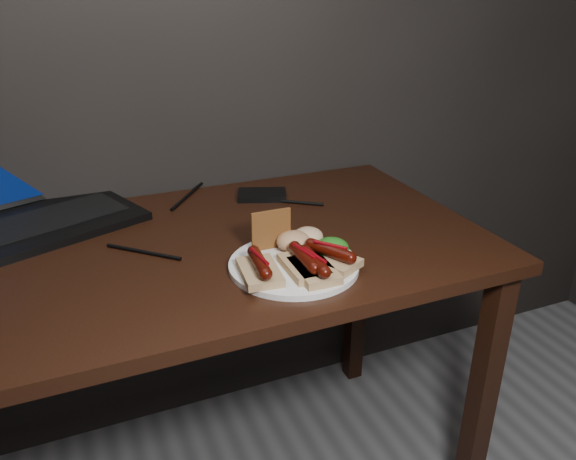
{
  "coord_description": "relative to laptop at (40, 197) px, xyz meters",
  "views": [
    {
      "loc": [
        -0.17,
        0.3,
        1.28
      ],
      "look_at": [
        0.22,
        1.24,
        0.82
      ],
      "focal_mm": 35.0,
      "sensor_mm": 36.0,
      "label": 1
    }
  ],
  "objects": [
    {
      "name": "plate",
      "position": [
        0.46,
        -0.47,
        -0.05
      ],
      "size": [
        0.32,
        0.32,
        0.01
      ],
      "primitive_type": "cylinder",
      "rotation": [
        0.0,
        0.0,
        -0.26
      ],
      "color": "white",
      "rests_on": "desk"
    },
    {
      "name": "bread_sausage_left",
      "position": [
        0.37,
        -0.49,
        -0.02
      ],
      "size": [
        0.08,
        0.12,
        0.04
      ],
      "color": "tan",
      "rests_on": "plate"
    },
    {
      "name": "salad_greens",
      "position": [
        0.54,
        -0.47,
        -0.02
      ],
      "size": [
        0.07,
        0.07,
        0.04
      ],
      "primitive_type": "ellipsoid",
      "color": "#195210",
      "rests_on": "plate"
    },
    {
      "name": "bread_sausage_extra",
      "position": [
        0.47,
        -0.53,
        -0.02
      ],
      "size": [
        0.07,
        0.12,
        0.04
      ],
      "color": "tan",
      "rests_on": "plate"
    },
    {
      "name": "bread_sausage_right",
      "position": [
        0.52,
        -0.5,
        -0.02
      ],
      "size": [
        0.12,
        0.13,
        0.04
      ],
      "color": "tan",
      "rests_on": "plate"
    },
    {
      "name": "salsa_mound",
      "position": [
        0.48,
        -0.42,
        -0.02
      ],
      "size": [
        0.07,
        0.07,
        0.04
      ],
      "primitive_type": "ellipsoid",
      "color": "#A02F10",
      "rests_on": "plate"
    },
    {
      "name": "hard_drive",
      "position": [
        0.53,
        -0.08,
        -0.04
      ],
      "size": [
        0.14,
        0.12,
        0.02
      ],
      "primitive_type": "cube",
      "rotation": [
        0.0,
        0.0,
        -0.36
      ],
      "color": "black",
      "rests_on": "desk"
    },
    {
      "name": "laptop",
      "position": [
        0.0,
        0.0,
        0.0
      ],
      "size": [
        0.47,
        0.46,
        0.25
      ],
      "color": "black",
      "rests_on": "desk"
    },
    {
      "name": "desk",
      "position": [
        0.24,
        -0.29,
        -0.14
      ],
      "size": [
        1.4,
        0.7,
        0.75
      ],
      "color": "black",
      "rests_on": "ground"
    },
    {
      "name": "crispbread",
      "position": [
        0.44,
        -0.39,
        0.0
      ],
      "size": [
        0.09,
        0.01,
        0.08
      ],
      "primitive_type": "cube",
      "color": "#955928",
      "rests_on": "plate"
    },
    {
      "name": "coleslaw_mound",
      "position": [
        0.52,
        -0.4,
        -0.02
      ],
      "size": [
        0.06,
        0.06,
        0.04
      ],
      "primitive_type": "ellipsoid",
      "color": "beige",
      "rests_on": "plate"
    },
    {
      "name": "bread_sausage_center",
      "position": [
        0.46,
        -0.51,
        -0.02
      ],
      "size": [
        0.07,
        0.12,
        0.04
      ],
      "color": "tan",
      "rests_on": "plate"
    },
    {
      "name": "desk_cables",
      "position": [
        0.2,
        -0.16,
        -0.05
      ],
      "size": [
        0.92,
        0.45,
        0.01
      ],
      "color": "black",
      "rests_on": "desk"
    }
  ]
}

